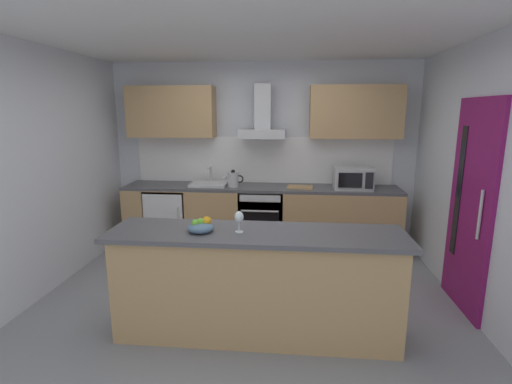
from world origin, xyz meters
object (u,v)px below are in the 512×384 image
at_px(wine_glass, 239,218).
at_px(microwave, 353,178).
at_px(refrigerator, 170,217).
at_px(chopping_board, 300,187).
at_px(sink, 209,184).
at_px(range_hood, 263,121).
at_px(oven, 262,217).
at_px(fruit_bowl, 201,227).
at_px(kettle, 233,179).

bearing_deg(wine_glass, microwave, 60.01).
xyz_separation_m(refrigerator, microwave, (2.55, -0.03, 0.62)).
xyz_separation_m(microwave, chopping_board, (-0.70, 0.00, -0.14)).
bearing_deg(sink, refrigerator, -178.65).
bearing_deg(refrigerator, wine_glass, -58.53).
bearing_deg(chopping_board, range_hood, 163.71).
relative_size(oven, microwave, 1.60).
xyz_separation_m(oven, chopping_board, (0.52, -0.02, 0.45)).
xyz_separation_m(sink, wine_glass, (0.73, -2.17, 0.14)).
bearing_deg(refrigerator, chopping_board, -0.65).
height_order(range_hood, chopping_board, range_hood).
bearing_deg(oven, sink, 179.15).
distance_m(range_hood, chopping_board, 1.03).
height_order(refrigerator, microwave, microwave).
bearing_deg(fruit_bowl, oven, 81.51).
bearing_deg(sink, fruit_bowl, -79.16).
bearing_deg(chopping_board, sink, 178.43).
height_order(refrigerator, range_hood, range_hood).
distance_m(oven, refrigerator, 1.33).
xyz_separation_m(sink, fruit_bowl, (0.42, -2.19, 0.06)).
height_order(oven, refrigerator, oven).
distance_m(range_hood, fruit_bowl, 2.46).
bearing_deg(microwave, sink, 178.87).
bearing_deg(wine_glass, chopping_board, 75.98).
distance_m(oven, sink, 0.88).
relative_size(microwave, sink, 1.00).
distance_m(oven, microwave, 1.36).
xyz_separation_m(sink, chopping_board, (1.27, -0.03, -0.02)).
bearing_deg(fruit_bowl, microwave, 54.26).
bearing_deg(range_hood, chopping_board, -16.29).
height_order(range_hood, wine_glass, range_hood).
bearing_deg(sink, chopping_board, -1.57).
relative_size(oven, kettle, 2.77).
bearing_deg(range_hood, oven, -90.00).
bearing_deg(chopping_board, wine_glass, -104.02).
xyz_separation_m(oven, refrigerator, (-1.33, -0.00, -0.03)).
xyz_separation_m(range_hood, wine_glass, (-0.01, -2.29, -0.72)).
xyz_separation_m(microwave, wine_glass, (-1.23, -2.13, 0.02)).
relative_size(kettle, fruit_bowl, 1.31).
xyz_separation_m(range_hood, fruit_bowl, (-0.32, -2.31, -0.80)).
relative_size(sink, wine_glass, 2.81).
bearing_deg(kettle, microwave, 0.21).
height_order(fruit_bowl, chopping_board, fruit_bowl).
bearing_deg(refrigerator, kettle, -1.90).
bearing_deg(wine_glass, fruit_bowl, -176.78).
relative_size(wine_glass, fruit_bowl, 0.81).
xyz_separation_m(refrigerator, kettle, (0.94, -0.03, 0.58)).
xyz_separation_m(refrigerator, range_hood, (1.33, 0.13, 1.36)).
bearing_deg(refrigerator, range_hood, 5.69).
bearing_deg(oven, kettle, -175.09).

